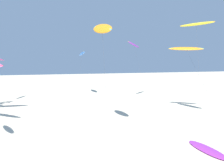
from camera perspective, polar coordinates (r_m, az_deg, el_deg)
name	(u,v)px	position (r m, az deg, el deg)	size (l,w,h in m)	color
flying_kite_0	(186,49)	(44.61, 19.38, 9.03)	(6.21, 10.13, 13.30)	orange
flying_kite_3	(82,54)	(62.76, -8.10, 8.14)	(3.44, 10.44, 13.17)	blue
flying_kite_4	(134,45)	(57.29, 5.92, 10.56)	(5.52, 7.87, 15.56)	purple
flying_kite_5	(196,24)	(39.41, 21.89, 14.84)	(3.42, 8.16, 17.04)	yellow
flying_kite_6	(102,29)	(31.00, -2.67, 14.78)	(2.84, 5.11, 16.27)	orange
grounded_kite_1	(207,150)	(28.07, 24.38, -15.88)	(2.31, 5.88, 0.31)	purple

